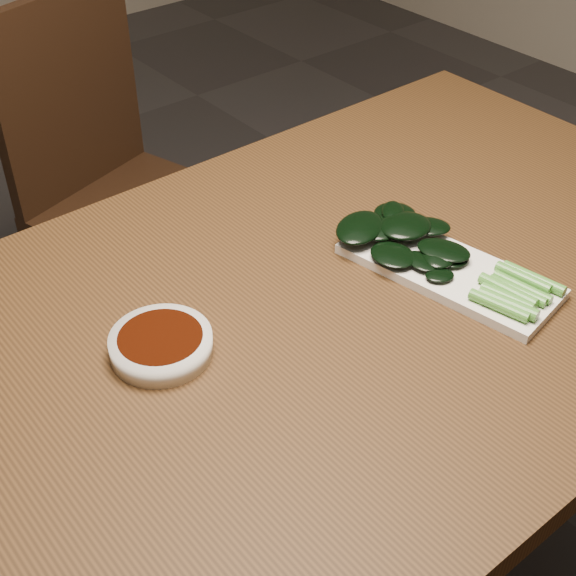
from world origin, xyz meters
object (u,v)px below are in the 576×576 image
at_px(sauce_bowl, 161,344).
at_px(gai_lan, 421,245).
at_px(table, 310,345).
at_px(chair_far, 115,183).
at_px(serving_plate, 448,271).

bearing_deg(sauce_bowl, gai_lan, -9.56).
distance_m(table, gai_lan, 0.21).
distance_m(sauce_bowl, gai_lan, 0.39).
relative_size(table, chair_far, 1.57).
bearing_deg(gai_lan, sauce_bowl, 170.44).
xyz_separation_m(sauce_bowl, gai_lan, (0.38, -0.06, 0.01)).
bearing_deg(serving_plate, gai_lan, 96.09).
bearing_deg(table, gai_lan, -6.23).
relative_size(serving_plate, gai_lan, 0.97).
bearing_deg(gai_lan, chair_far, 92.26).
relative_size(table, gai_lan, 4.33).
bearing_deg(table, chair_far, 80.04).
xyz_separation_m(table, gai_lan, (0.18, -0.02, 0.10)).
relative_size(chair_far, serving_plate, 2.83).
height_order(sauce_bowl, gai_lan, gai_lan).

